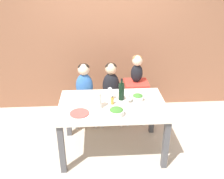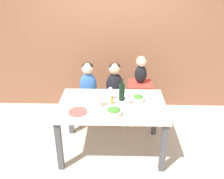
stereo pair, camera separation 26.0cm
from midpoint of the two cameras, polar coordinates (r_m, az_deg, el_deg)
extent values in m
plane|color=#BCB2A3|center=(3.68, -2.01, -13.48)|extent=(14.00, 14.00, 0.00)
cube|color=#8E5B42|center=(4.32, -2.87, 12.59)|extent=(10.00, 0.06, 2.70)
cube|color=silver|center=(3.28, -2.20, -3.67)|extent=(1.41, 0.91, 0.03)
cube|color=#4C4C51|center=(3.21, -13.75, -13.15)|extent=(0.07, 0.07, 0.70)
cube|color=#4C4C51|center=(3.23, 9.89, -12.41)|extent=(0.07, 0.07, 0.70)
cube|color=#4C4C51|center=(3.85, -11.95, -5.81)|extent=(0.07, 0.07, 0.70)
cube|color=#4C4C51|center=(3.87, 7.34, -5.25)|extent=(0.07, 0.07, 0.70)
cylinder|color=silver|center=(4.05, -10.12, -6.32)|extent=(0.04, 0.04, 0.42)
cylinder|color=silver|center=(4.02, -5.70, -6.24)|extent=(0.04, 0.04, 0.42)
cylinder|color=silver|center=(4.31, -9.73, -4.14)|extent=(0.04, 0.04, 0.42)
cylinder|color=silver|center=(4.29, -5.59, -4.05)|extent=(0.04, 0.04, 0.42)
cube|color=tan|center=(4.05, -7.98, -2.31)|extent=(0.44, 0.41, 0.05)
cylinder|color=silver|center=(4.02, -4.18, -6.20)|extent=(0.04, 0.04, 0.42)
cylinder|color=silver|center=(4.02, 0.27, -6.07)|extent=(0.04, 0.04, 0.42)
cylinder|color=silver|center=(4.28, -4.17, -4.01)|extent=(0.04, 0.04, 0.42)
cylinder|color=silver|center=(4.29, -0.01, -3.89)|extent=(0.04, 0.04, 0.42)
cube|color=tan|center=(4.04, -2.07, -2.15)|extent=(0.44, 0.41, 0.05)
cylinder|color=silver|center=(3.99, 1.89, -4.25)|extent=(0.04, 0.04, 0.68)
cylinder|color=silver|center=(4.02, 5.65, -4.12)|extent=(0.04, 0.04, 0.68)
cylinder|color=silver|center=(4.21, 1.56, -2.47)|extent=(0.04, 0.04, 0.68)
cylinder|color=silver|center=(4.24, 5.11, -2.35)|extent=(0.04, 0.04, 0.68)
cube|color=red|center=(3.95, 3.69, 1.35)|extent=(0.37, 0.35, 0.05)
ellipsoid|color=#3366B2|center=(3.94, -8.19, 0.74)|extent=(0.27, 0.18, 0.42)
sphere|color=beige|center=(3.84, -8.45, 4.53)|extent=(0.18, 0.18, 0.18)
ellipsoid|color=black|center=(3.84, -8.46, 4.96)|extent=(0.17, 0.17, 0.12)
ellipsoid|color=black|center=(3.93, -2.13, 0.91)|extent=(0.27, 0.18, 0.42)
sphere|color=#D6AD89|center=(3.82, -2.20, 4.71)|extent=(0.18, 0.18, 0.18)
ellipsoid|color=black|center=(3.82, -2.21, 5.15)|extent=(0.17, 0.17, 0.12)
ellipsoid|color=black|center=(3.88, 3.77, 3.68)|extent=(0.19, 0.12, 0.30)
sphere|color=beige|center=(3.81, 3.86, 6.60)|extent=(0.16, 0.16, 0.16)
ellipsoid|color=olive|center=(3.81, 3.85, 6.99)|extent=(0.16, 0.15, 0.11)
cylinder|color=black|center=(3.33, -0.06, -0.57)|extent=(0.08, 0.08, 0.23)
cylinder|color=black|center=(3.27, -0.06, 1.82)|extent=(0.03, 0.03, 0.07)
cylinder|color=black|center=(3.26, -0.06, 2.25)|extent=(0.03, 0.03, 0.02)
cylinder|color=white|center=(3.14, -5.70, -2.51)|extent=(0.10, 0.10, 0.22)
cylinder|color=white|center=(3.27, 1.19, -3.33)|extent=(0.06, 0.06, 0.00)
cylinder|color=white|center=(3.25, 1.20, -2.69)|extent=(0.01, 0.01, 0.08)
ellipsoid|color=white|center=(3.21, 1.21, -1.25)|extent=(0.07, 0.07, 0.10)
cylinder|color=white|center=(3.38, -2.66, -2.34)|extent=(0.06, 0.06, 0.00)
cylinder|color=white|center=(3.36, -2.68, -1.71)|extent=(0.01, 0.01, 0.08)
ellipsoid|color=white|center=(3.32, -2.71, -0.31)|extent=(0.07, 0.07, 0.10)
cylinder|color=silver|center=(3.02, -1.46, -5.31)|extent=(0.19, 0.19, 0.07)
ellipsoid|color=#3D752D|center=(3.00, -1.47, -4.74)|extent=(0.16, 0.16, 0.05)
cylinder|color=silver|center=(3.35, 3.68, -2.04)|extent=(0.16, 0.16, 0.07)
ellipsoid|color=#3D752D|center=(3.33, 3.70, -1.51)|extent=(0.13, 0.13, 0.05)
cylinder|color=#D14C47|center=(3.10, -9.83, -5.41)|extent=(0.24, 0.24, 0.01)
cylinder|color=silver|center=(3.52, -8.28, -1.34)|extent=(0.24, 0.24, 0.01)
cylinder|color=#BC8E33|center=(3.25, -2.16, -2.59)|extent=(0.04, 0.04, 0.10)
cone|color=black|center=(3.22, -2.17, -1.62)|extent=(0.03, 0.03, 0.02)
camera|label=1|loc=(0.13, -92.29, -1.10)|focal=40.00mm
camera|label=2|loc=(0.13, 87.71, 1.10)|focal=40.00mm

